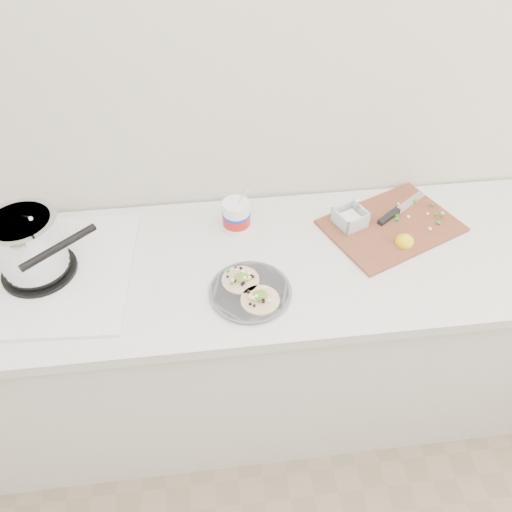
{
  "coord_description": "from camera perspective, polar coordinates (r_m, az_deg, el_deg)",
  "views": [
    {
      "loc": [
        -0.02,
        0.27,
        2.06
      ],
      "look_at": [
        0.11,
        1.37,
        0.96
      ],
      "focal_mm": 35.0,
      "sensor_mm": 36.0,
      "label": 1
    }
  ],
  "objects": [
    {
      "name": "counter",
      "position": [
        1.98,
        -3.3,
        -9.63
      ],
      "size": [
        2.44,
        0.66,
        0.9
      ],
      "color": "silver",
      "rests_on": "ground"
    },
    {
      "name": "stove",
      "position": [
        1.67,
        -24.12,
        0.15
      ],
      "size": [
        0.6,
        0.56,
        0.27
      ],
      "rotation": [
        0.0,
        0.0,
        -0.06
      ],
      "color": "silver",
      "rests_on": "counter"
    },
    {
      "name": "cutboard",
      "position": [
        1.81,
        14.87,
        3.75
      ],
      "size": [
        0.53,
        0.46,
        0.07
      ],
      "rotation": [
        0.0,
        0.0,
        0.41
      ],
      "color": "brown",
      "rests_on": "counter"
    },
    {
      "name": "tub",
      "position": [
        1.7,
        -2.18,
        4.84
      ],
      "size": [
        0.1,
        0.1,
        0.22
      ],
      "rotation": [
        0.0,
        0.0,
        0.13
      ],
      "color": "white",
      "rests_on": "counter"
    },
    {
      "name": "taco_plate",
      "position": [
        1.52,
        -0.68,
        -3.87
      ],
      "size": [
        0.25,
        0.25,
        0.04
      ],
      "rotation": [
        0.0,
        0.0,
        0.26
      ],
      "color": "#5A5960",
      "rests_on": "counter"
    }
  ]
}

